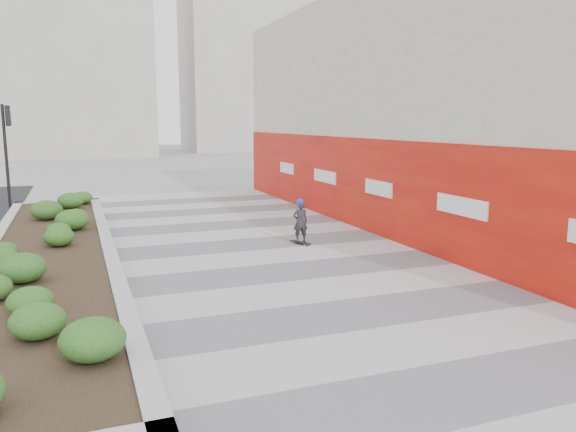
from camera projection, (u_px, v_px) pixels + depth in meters
name	position (u px, v px, depth m)	size (l,w,h in m)	color
ground	(412.00, 349.00, 8.82)	(160.00, 160.00, 0.00)	gray
walkway	(331.00, 295.00, 11.59)	(8.00, 36.00, 0.01)	#A8A8AD
building	(445.00, 108.00, 18.88)	(6.04, 24.08, 8.00)	#BCB3A0
planter	(49.00, 255.00, 13.28)	(3.00, 18.00, 0.90)	#9E9EA0
traffic_signal_near	(7.00, 141.00, 21.96)	(0.33, 0.28, 4.20)	black
distant_bldg_north_l	(66.00, 56.00, 56.09)	(16.00, 12.00, 20.00)	#ADAAA3
distant_bldg_north_r	(244.00, 50.00, 67.37)	(14.00, 10.00, 24.00)	#ADAAA3
manhole_cover	(353.00, 292.00, 11.76)	(0.44, 0.44, 0.01)	#595654
skateboarder	(300.00, 221.00, 16.22)	(0.47, 0.74, 1.35)	beige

